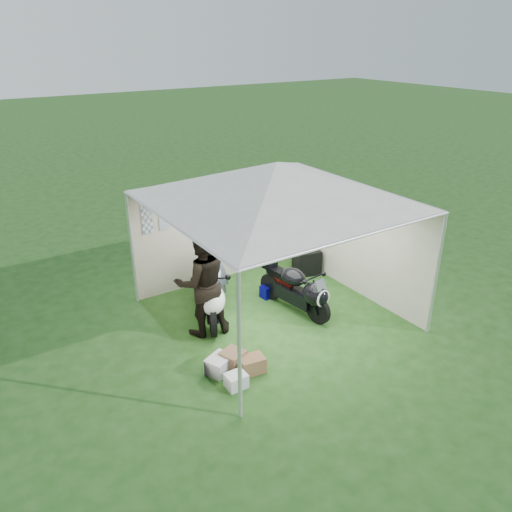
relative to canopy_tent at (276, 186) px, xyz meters
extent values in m
plane|color=#1E4715|center=(0.00, -0.03, -2.58)|extent=(80.00, 80.00, 0.00)
cylinder|color=silver|center=(-2.00, -2.03, -1.43)|extent=(0.06, 0.06, 2.30)
cylinder|color=silver|center=(2.00, -2.03, -1.43)|extent=(0.06, 0.06, 2.30)
cylinder|color=silver|center=(-2.00, 1.97, -1.43)|extent=(0.06, 0.06, 2.30)
cylinder|color=silver|center=(2.00, 1.97, -1.43)|extent=(0.06, 0.06, 2.30)
cube|color=beige|center=(0.00, 1.97, -1.43)|extent=(4.00, 0.02, 2.30)
cube|color=beige|center=(-2.00, -0.03, -1.43)|extent=(0.02, 4.00, 2.30)
cube|color=beige|center=(2.00, -0.03, -1.43)|extent=(0.02, 4.00, 2.30)
pyramid|color=white|center=(0.00, -0.03, 0.07)|extent=(5.66, 5.66, 0.70)
cube|color=#99A5B7|center=(-1.65, 1.95, -0.73)|extent=(0.22, 0.02, 0.28)
cube|color=#99A5B7|center=(-1.30, 1.95, -0.73)|extent=(0.22, 0.02, 0.28)
cube|color=#99A5B7|center=(-0.95, 1.95, -0.73)|extent=(0.22, 0.01, 0.28)
cube|color=#99A5B7|center=(-0.60, 1.95, -0.73)|extent=(0.22, 0.01, 0.28)
cube|color=#99A5B7|center=(-1.65, 1.95, -1.03)|extent=(0.22, 0.02, 0.28)
cube|color=#99A5B7|center=(-1.30, 1.95, -1.03)|extent=(0.22, 0.01, 0.28)
cube|color=#99A5B7|center=(-0.95, 1.95, -1.03)|extent=(0.22, 0.02, 0.28)
cube|color=#99A5B7|center=(-0.60, 1.95, -1.03)|extent=(0.22, 0.01, 0.28)
cylinder|color=#D8590C|center=(0.20, 1.94, -0.63)|extent=(3.20, 0.02, 0.02)
cylinder|color=black|center=(-1.31, 0.02, -2.25)|extent=(0.36, 0.63, 0.65)
cylinder|color=black|center=(-0.69, 1.40, -2.25)|extent=(0.41, 0.66, 0.65)
cube|color=white|center=(-1.02, 0.66, -2.17)|extent=(0.75, 1.08, 0.32)
ellipsoid|color=white|center=(-1.26, 0.12, -1.91)|extent=(0.71, 0.79, 0.54)
ellipsoid|color=white|center=(-0.98, 0.76, -1.73)|extent=(0.70, 0.80, 0.38)
cube|color=black|center=(-0.80, 1.16, -1.80)|extent=(0.52, 0.70, 0.15)
cube|color=white|center=(-0.66, 1.48, -1.71)|extent=(0.35, 0.39, 0.19)
cube|color=black|center=(-0.84, 1.06, -1.98)|extent=(0.34, 0.58, 0.11)
cube|color=#3F474C|center=(-1.32, 0.01, -1.63)|extent=(0.30, 0.25, 0.23)
cylinder|color=black|center=(0.52, -0.70, -2.30)|extent=(0.16, 0.55, 0.55)
cylinder|color=black|center=(0.35, 0.57, -2.30)|extent=(0.21, 0.56, 0.55)
cube|color=black|center=(0.44, -0.11, -2.23)|extent=(0.42, 0.90, 0.27)
ellipsoid|color=black|center=(0.51, -0.61, -2.01)|extent=(0.48, 0.60, 0.46)
ellipsoid|color=black|center=(0.43, -0.02, -1.86)|extent=(0.47, 0.61, 0.32)
cube|color=black|center=(0.38, 0.34, -1.92)|extent=(0.31, 0.57, 0.13)
cube|color=black|center=(0.34, 0.64, -1.85)|extent=(0.23, 0.30, 0.16)
cube|color=maroon|center=(0.40, 0.25, -2.07)|extent=(0.16, 0.51, 0.09)
cube|color=#3F474C|center=(0.52, -0.71, -1.77)|extent=(0.23, 0.16, 0.19)
cylinder|color=white|center=(0.54, -0.80, -2.01)|extent=(0.33, 0.06, 0.33)
cube|color=#0E0AB0|center=(0.34, 0.66, -2.45)|extent=(0.37, 0.26, 0.26)
imported|color=black|center=(-1.40, 0.22, -1.58)|extent=(1.11, 0.94, 2.00)
imported|color=slate|center=(-0.69, 0.97, -1.74)|extent=(0.46, 0.65, 1.68)
cube|color=black|center=(1.69, 1.11, -2.30)|extent=(0.65, 0.57, 0.55)
cube|color=silver|center=(-1.75, -0.99, -2.44)|extent=(0.51, 0.46, 0.28)
cube|color=brown|center=(-1.51, -1.01, -2.42)|extent=(0.44, 0.44, 0.30)
cube|color=silver|center=(-1.72, -1.45, -2.46)|extent=(0.32, 0.27, 0.23)
cube|color=brown|center=(-1.31, -1.26, -2.44)|extent=(0.44, 0.34, 0.27)
camera|label=1|loc=(-4.85, -6.79, 2.42)|focal=35.00mm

